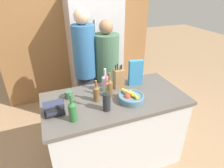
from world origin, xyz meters
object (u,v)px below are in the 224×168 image
(bottle_water, at_px, (73,111))
(bottle_vinegar, at_px, (109,87))
(flower_vase, at_px, (107,99))
(bottle_oil, at_px, (105,82))
(fruit_bowl, at_px, (131,97))
(knife_block, at_px, (119,78))
(bottle_wine, at_px, (96,93))
(person_at_sink, at_px, (85,65))
(coffee_mug, at_px, (69,95))
(book_stack, at_px, (54,108))
(person_in_blue, at_px, (107,70))
(cereal_box, at_px, (136,73))
(refrigerator, at_px, (95,53))

(bottle_water, bearing_deg, bottle_vinegar, 30.73)
(flower_vase, xyz_separation_m, bottle_oil, (0.11, 0.36, -0.01))
(fruit_bowl, xyz_separation_m, knife_block, (-0.00, 0.33, 0.07))
(bottle_wine, xyz_separation_m, person_at_sink, (0.08, 0.79, -0.01))
(coffee_mug, distance_m, bottle_vinegar, 0.45)
(knife_block, height_order, book_stack, knife_block)
(knife_block, distance_m, person_in_blue, 0.58)
(fruit_bowl, distance_m, bottle_water, 0.64)
(bottle_oil, height_order, person_in_blue, person_in_blue)
(cereal_box, xyz_separation_m, coffee_mug, (-0.82, -0.03, -0.12))
(bottle_vinegar, distance_m, bottle_water, 0.53)
(refrigerator, height_order, cereal_box, refrigerator)
(coffee_mug, height_order, bottle_wine, bottle_wine)
(bottle_vinegar, distance_m, bottle_wine, 0.16)
(bottle_vinegar, xyz_separation_m, bottle_water, (-0.45, -0.27, -0.01))
(bottle_water, height_order, person_in_blue, person_in_blue)
(book_stack, xyz_separation_m, bottle_oil, (0.60, 0.24, 0.05))
(knife_block, distance_m, bottle_wine, 0.39)
(fruit_bowl, distance_m, coffee_mug, 0.67)
(cereal_box, bearing_deg, knife_block, 178.26)
(knife_block, bearing_deg, person_at_sink, 113.35)
(flower_vase, distance_m, coffee_mug, 0.48)
(bottle_vinegar, relative_size, person_at_sink, 0.16)
(refrigerator, height_order, flower_vase, refrigerator)
(bottle_vinegar, relative_size, bottle_water, 1.06)
(book_stack, relative_size, bottle_vinegar, 0.70)
(flower_vase, bearing_deg, bottle_wine, 102.87)
(flower_vase, distance_m, bottle_vinegar, 0.25)
(book_stack, bearing_deg, refrigerator, 60.68)
(refrigerator, relative_size, person_at_sink, 1.07)
(refrigerator, relative_size, bottle_water, 7.04)
(coffee_mug, relative_size, bottle_oil, 0.45)
(bottle_wine, bearing_deg, person_in_blue, 63.05)
(knife_block, distance_m, person_at_sink, 0.65)
(bottle_water, xyz_separation_m, person_at_sink, (0.37, 1.03, -0.02))
(refrigerator, bearing_deg, bottle_wine, -105.61)
(flower_vase, xyz_separation_m, coffee_mug, (-0.31, 0.36, -0.08))
(coffee_mug, bearing_deg, person_in_blue, 42.47)
(refrigerator, distance_m, person_at_sink, 0.71)
(book_stack, bearing_deg, person_in_blue, 44.90)
(refrigerator, xyz_separation_m, person_in_blue, (-0.02, -0.67, -0.05))
(fruit_bowl, xyz_separation_m, person_at_sink, (-0.26, 0.93, 0.05))
(coffee_mug, xyz_separation_m, book_stack, (-0.18, -0.23, 0.02))
(bottle_oil, bearing_deg, bottle_water, -137.99)
(flower_vase, distance_m, cereal_box, 0.64)
(refrigerator, relative_size, coffee_mug, 15.41)
(fruit_bowl, relative_size, bottle_oil, 0.98)
(bottle_oil, xyz_separation_m, person_in_blue, (0.22, 0.58, -0.13))
(bottle_oil, bearing_deg, person_in_blue, 68.91)
(bottle_oil, bearing_deg, flower_vase, -107.01)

